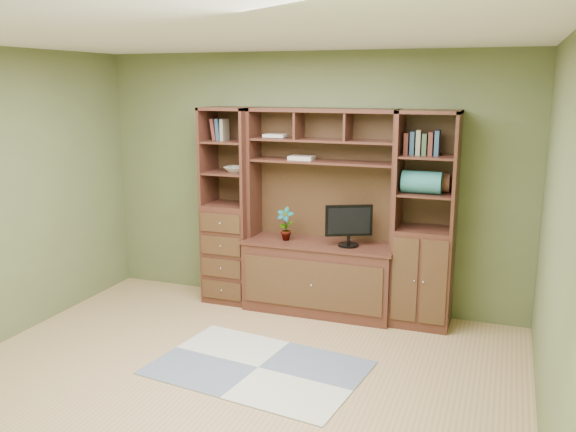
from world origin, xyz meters
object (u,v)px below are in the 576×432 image
at_px(center_hutch, 320,214).
at_px(monitor, 349,218).
at_px(right_tower, 425,221).
at_px(left_tower, 230,206).

bearing_deg(center_hutch, monitor, -6.48).
height_order(right_tower, monitor, right_tower).
height_order(center_hutch, right_tower, same).
relative_size(right_tower, monitor, 3.63).
xyz_separation_m(right_tower, monitor, (-0.72, -0.07, -0.01)).
bearing_deg(right_tower, left_tower, 180.00).
bearing_deg(right_tower, monitor, -174.03).
xyz_separation_m(center_hutch, monitor, (0.31, -0.03, -0.01)).
xyz_separation_m(left_tower, right_tower, (2.02, 0.00, 0.00)).
bearing_deg(left_tower, right_tower, 0.00).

